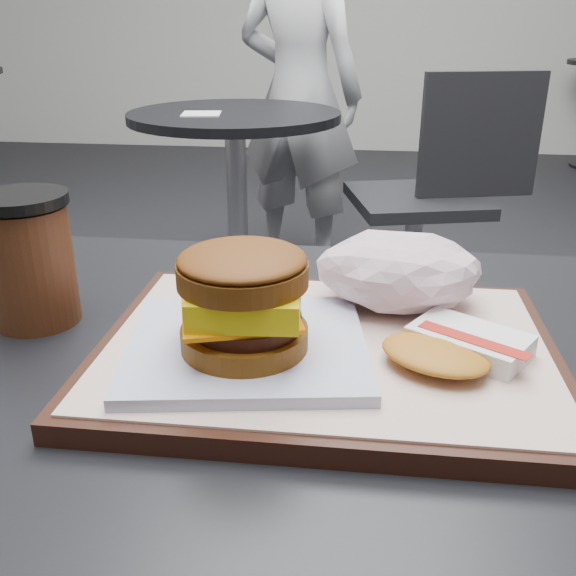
# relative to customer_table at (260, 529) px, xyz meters

# --- Properties ---
(customer_table) EXTENTS (0.80, 0.60, 0.77)m
(customer_table) POSITION_rel_customer_table_xyz_m (0.00, 0.00, 0.00)
(customer_table) COLOR #A5A5AA
(customer_table) RESTS_ON ground
(serving_tray) EXTENTS (0.38, 0.28, 0.02)m
(serving_tray) POSITION_rel_customer_table_xyz_m (0.06, 0.01, 0.20)
(serving_tray) COLOR black
(serving_tray) RESTS_ON customer_table
(breakfast_sandwich) EXTENTS (0.21, 0.20, 0.09)m
(breakfast_sandwich) POSITION_rel_customer_table_xyz_m (-0.00, -0.03, 0.24)
(breakfast_sandwich) COLOR white
(breakfast_sandwich) RESTS_ON serving_tray
(hash_brown) EXTENTS (0.14, 0.13, 0.02)m
(hash_brown) POSITION_rel_customer_table_xyz_m (0.16, -0.01, 0.22)
(hash_brown) COLOR white
(hash_brown) RESTS_ON serving_tray
(crumpled_wrapper) EXTENTS (0.15, 0.12, 0.07)m
(crumpled_wrapper) POSITION_rel_customer_table_xyz_m (0.12, 0.09, 0.24)
(crumpled_wrapper) COLOR white
(crumpled_wrapper) RESTS_ON serving_tray
(coffee_cup) EXTENTS (0.08, 0.08, 0.12)m
(coffee_cup) POSITION_rel_customer_table_xyz_m (-0.22, 0.05, 0.25)
(coffee_cup) COLOR #452110
(coffee_cup) RESTS_ON customer_table
(neighbor_table) EXTENTS (0.70, 0.70, 0.75)m
(neighbor_table) POSITION_rel_customer_table_xyz_m (-0.35, 1.65, -0.03)
(neighbor_table) COLOR black
(neighbor_table) RESTS_ON ground
(napkin) EXTENTS (0.14, 0.14, 0.00)m
(napkin) POSITION_rel_customer_table_xyz_m (-0.44, 1.57, 0.17)
(napkin) COLOR silver
(napkin) RESTS_ON neighbor_table
(neighbor_chair) EXTENTS (0.64, 0.51, 0.88)m
(neighbor_chair) POSITION_rel_customer_table_xyz_m (0.33, 1.69, -0.07)
(neighbor_chair) COLOR #95969A
(neighbor_chair) RESTS_ON ground
(patron) EXTENTS (0.63, 0.51, 1.48)m
(patron) POSITION_rel_customer_table_xyz_m (-0.20, 2.25, 0.16)
(patron) COLOR silver
(patron) RESTS_ON ground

